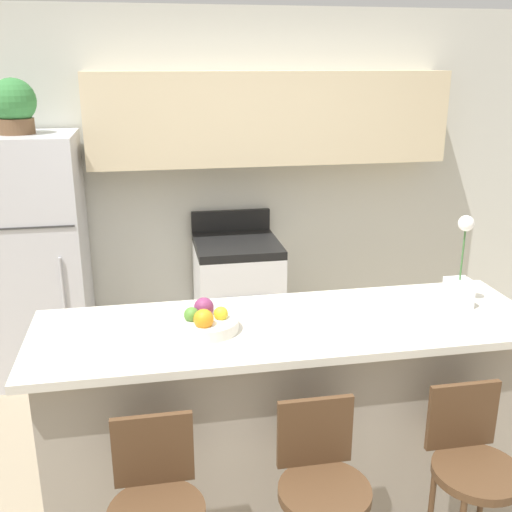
{
  "coord_description": "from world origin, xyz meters",
  "views": [
    {
      "loc": [
        -0.57,
        -2.29,
        2.17
      ],
      "look_at": [
        0.0,
        0.78,
        1.15
      ],
      "focal_mm": 42.0,
      "sensor_mm": 36.0,
      "label": 1
    }
  ],
  "objects_px": {
    "stove_range": "(237,298)",
    "fruit_bowl": "(206,321)",
    "bar_stool_right": "(471,473)",
    "potted_plant_on_fridge": "(14,106)",
    "bar_stool_mid": "(321,493)",
    "refrigerator": "(32,259)",
    "orchid_vase": "(460,280)"
  },
  "relations": [
    {
      "from": "bar_stool_right",
      "to": "orchid_vase",
      "type": "bearing_deg",
      "value": 70.73
    },
    {
      "from": "bar_stool_mid",
      "to": "potted_plant_on_fridge",
      "type": "xyz_separation_m",
      "value": [
        -1.38,
        2.41,
        1.24
      ]
    },
    {
      "from": "bar_stool_right",
      "to": "fruit_bowl",
      "type": "distance_m",
      "value": 1.2
    },
    {
      "from": "stove_range",
      "to": "potted_plant_on_fridge",
      "type": "height_order",
      "value": "potted_plant_on_fridge"
    },
    {
      "from": "bar_stool_mid",
      "to": "potted_plant_on_fridge",
      "type": "bearing_deg",
      "value": 119.74
    },
    {
      "from": "fruit_bowl",
      "to": "orchid_vase",
      "type": "bearing_deg",
      "value": 2.23
    },
    {
      "from": "bar_stool_mid",
      "to": "fruit_bowl",
      "type": "height_order",
      "value": "fruit_bowl"
    },
    {
      "from": "bar_stool_mid",
      "to": "fruit_bowl",
      "type": "bearing_deg",
      "value": 123.64
    },
    {
      "from": "bar_stool_mid",
      "to": "bar_stool_right",
      "type": "height_order",
      "value": "same"
    },
    {
      "from": "stove_range",
      "to": "orchid_vase",
      "type": "xyz_separation_m",
      "value": [
        0.74,
        -1.84,
        0.76
      ]
    },
    {
      "from": "bar_stool_right",
      "to": "refrigerator",
      "type": "bearing_deg",
      "value": 129.34
    },
    {
      "from": "bar_stool_mid",
      "to": "bar_stool_right",
      "type": "xyz_separation_m",
      "value": [
        0.6,
        0.0,
        0.0
      ]
    },
    {
      "from": "orchid_vase",
      "to": "fruit_bowl",
      "type": "distance_m",
      "value": 1.17
    },
    {
      "from": "refrigerator",
      "to": "bar_stool_mid",
      "type": "bearing_deg",
      "value": -60.26
    },
    {
      "from": "bar_stool_right",
      "to": "fruit_bowl",
      "type": "relative_size",
      "value": 3.64
    },
    {
      "from": "stove_range",
      "to": "fruit_bowl",
      "type": "xyz_separation_m",
      "value": [
        -0.42,
        -1.88,
        0.68
      ]
    },
    {
      "from": "potted_plant_on_fridge",
      "to": "stove_range",
      "type": "bearing_deg",
      "value": 0.24
    },
    {
      "from": "bar_stool_right",
      "to": "fruit_bowl",
      "type": "height_order",
      "value": "fruit_bowl"
    },
    {
      "from": "fruit_bowl",
      "to": "refrigerator",
      "type": "bearing_deg",
      "value": 118.55
    },
    {
      "from": "stove_range",
      "to": "fruit_bowl",
      "type": "bearing_deg",
      "value": -102.55
    },
    {
      "from": "refrigerator",
      "to": "stove_range",
      "type": "height_order",
      "value": "refrigerator"
    },
    {
      "from": "potted_plant_on_fridge",
      "to": "orchid_vase",
      "type": "distance_m",
      "value": 2.93
    },
    {
      "from": "stove_range",
      "to": "orchid_vase",
      "type": "bearing_deg",
      "value": -67.95
    },
    {
      "from": "refrigerator",
      "to": "potted_plant_on_fridge",
      "type": "relative_size",
      "value": 4.86
    },
    {
      "from": "potted_plant_on_fridge",
      "to": "bar_stool_right",
      "type": "bearing_deg",
      "value": -50.66
    },
    {
      "from": "refrigerator",
      "to": "fruit_bowl",
      "type": "height_order",
      "value": "refrigerator"
    },
    {
      "from": "bar_stool_right",
      "to": "potted_plant_on_fridge",
      "type": "distance_m",
      "value": 3.36
    },
    {
      "from": "stove_range",
      "to": "bar_stool_right",
      "type": "xyz_separation_m",
      "value": [
        0.54,
        -2.42,
        0.19
      ]
    },
    {
      "from": "bar_stool_mid",
      "to": "bar_stool_right",
      "type": "bearing_deg",
      "value": 0.0
    },
    {
      "from": "potted_plant_on_fridge",
      "to": "fruit_bowl",
      "type": "xyz_separation_m",
      "value": [
        1.02,
        -1.88,
        -0.76
      ]
    },
    {
      "from": "orchid_vase",
      "to": "fruit_bowl",
      "type": "xyz_separation_m",
      "value": [
        -1.16,
        -0.05,
        -0.09
      ]
    },
    {
      "from": "stove_range",
      "to": "bar_stool_right",
      "type": "height_order",
      "value": "stove_range"
    }
  ]
}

